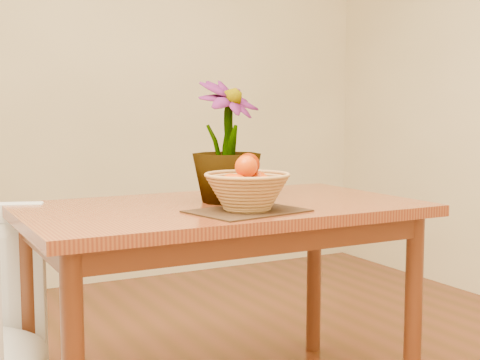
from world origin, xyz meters
name	(u,v)px	position (x,y,z in m)	size (l,w,h in m)	color
wall_back	(78,66)	(0.00, 2.25, 1.35)	(4.00, 0.02, 2.70)	#FFECC2
table	(222,228)	(0.00, 0.30, 0.66)	(1.40, 0.80, 0.75)	brown
placemat	(247,211)	(-0.01, 0.10, 0.75)	(0.36, 0.27, 0.01)	#372214
wicker_basket	(247,193)	(-0.01, 0.10, 0.81)	(0.28, 0.28, 0.12)	tan
orange_pile	(247,177)	(0.00, 0.10, 0.87)	(0.19, 0.18, 0.14)	#D35103
potted_plant	(227,141)	(0.04, 0.34, 0.97)	(0.25, 0.25, 0.44)	#174112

